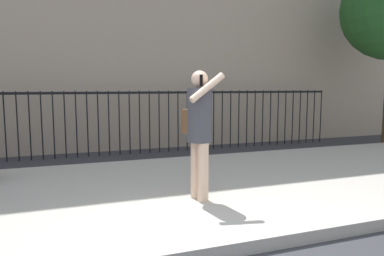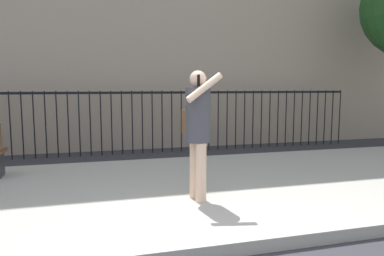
{
  "view_description": "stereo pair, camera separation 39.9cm",
  "coord_description": "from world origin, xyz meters",
  "views": [
    {
      "loc": [
        -1.45,
        -3.06,
        1.7
      ],
      "look_at": [
        0.29,
        1.75,
        1.11
      ],
      "focal_mm": 33.54,
      "sensor_mm": 36.0,
      "label": 1
    },
    {
      "loc": [
        -1.07,
        -3.18,
        1.7
      ],
      "look_at": [
        0.29,
        1.75,
        1.11
      ],
      "focal_mm": 33.54,
      "sensor_mm": 36.0,
      "label": 2
    }
  ],
  "objects": [
    {
      "name": "pedestrian_on_phone",
      "position": [
        0.29,
        1.47,
        1.18
      ],
      "size": [
        0.52,
        0.68,
        1.77
      ],
      "color": "beige",
      "rests_on": "sidewalk"
    },
    {
      "name": "iron_fence",
      "position": [
        0.0,
        5.9,
        1.02
      ],
      "size": [
        12.03,
        0.04,
        1.6
      ],
      "color": "black",
      "rests_on": "ground"
    },
    {
      "name": "sidewalk",
      "position": [
        0.0,
        2.2,
        0.07
      ],
      "size": [
        28.0,
        4.4,
        0.15
      ],
      "primitive_type": "cube",
      "color": "#B2ADA3",
      "rests_on": "ground"
    }
  ]
}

